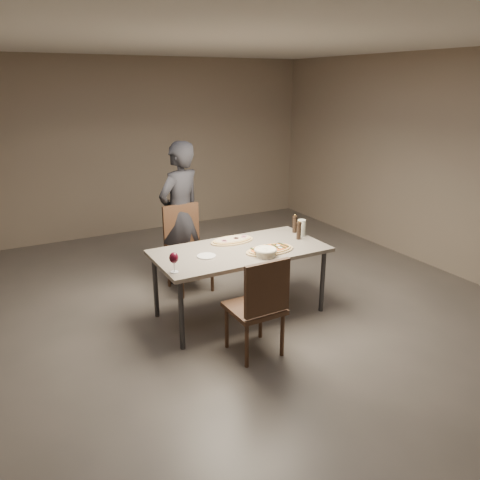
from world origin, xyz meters
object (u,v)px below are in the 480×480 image
pepper_mill_left (295,224)px  chair_far (186,243)px  carafe (302,228)px  diner (180,213)px  zucchini_pizza (270,249)px  dining_table (240,254)px  bread_basket (266,251)px  ham_pizza (232,240)px  chair_near (260,303)px

pepper_mill_left → chair_far: chair_far is taller
carafe → diner: bearing=133.2°
zucchini_pizza → carafe: (0.59, 0.27, 0.08)m
dining_table → bread_basket: size_ratio=7.78×
zucchini_pizza → chair_far: 1.26m
bread_basket → pepper_mill_left: size_ratio=1.05×
dining_table → zucchini_pizza: 0.32m
zucchini_pizza → ham_pizza: 0.50m
dining_table → ham_pizza: bearing=81.1°
carafe → chair_far: size_ratio=0.18×
diner → carafe: bearing=108.5°
diner → bread_basket: bearing=77.9°
chair_far → chair_near: bearing=87.1°
pepper_mill_left → dining_table: bearing=-166.2°
bread_basket → chair_near: bearing=-125.7°
dining_table → carafe: size_ratio=9.64×
chair_far → dining_table: bearing=101.0°
bread_basket → diner: bearing=102.5°
bread_basket → pepper_mill_left: bearing=35.8°
pepper_mill_left → carafe: pepper_mill_left is taller
chair_near → diner: diner is taller
bread_basket → chair_near: chair_near is taller
zucchini_pizza → chair_far: size_ratio=0.53×
ham_pizza → chair_near: (-0.28, -1.08, -0.22)m
zucchini_pizza → diner: 1.44m
bread_basket → carafe: size_ratio=1.24×
dining_table → zucchini_pizza: bearing=-39.2°
zucchini_pizza → chair_near: chair_near is taller
dining_table → chair_near: bearing=-106.6°
carafe → chair_far: bearing=140.0°
zucchini_pizza → chair_near: size_ratio=0.56×
carafe → chair_far: (-1.06, 0.89, -0.27)m
bread_basket → chair_near: 0.69m
dining_table → bread_basket: (0.13, -0.31, 0.11)m
chair_near → dining_table: bearing=72.4°
ham_pizza → diner: size_ratio=0.28×
zucchini_pizza → pepper_mill_left: (0.59, 0.40, 0.09)m
pepper_mill_left → diner: (-1.03, 0.96, 0.03)m
ham_pizza → bread_basket: 0.57m
chair_far → bread_basket: bearing=103.3°
ham_pizza → chair_far: bearing=87.9°
ham_pizza → pepper_mill_left: pepper_mill_left is taller
chair_near → pepper_mill_left: bearing=42.6°
chair_near → chair_far: chair_far is taller
carafe → chair_near: (-1.08, -0.89, -0.30)m
chair_near → diner: bearing=87.7°
ham_pizza → diner: bearing=81.8°
ham_pizza → chair_far: 0.78m
carafe → pepper_mill_left: bearing=90.0°
pepper_mill_left → chair_near: 1.52m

